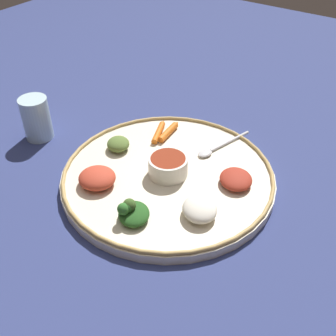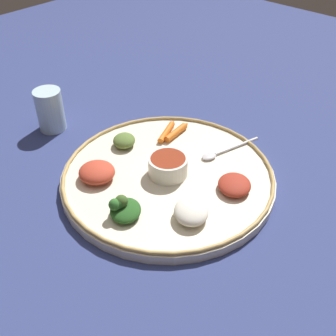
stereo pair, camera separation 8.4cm
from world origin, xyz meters
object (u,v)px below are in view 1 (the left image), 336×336
at_px(greens_pile, 132,212).
at_px(carrot_outer, 159,131).
at_px(drinking_glass, 37,121).
at_px(spoon, 216,148).
at_px(center_bowl, 168,165).
at_px(carrot_near_spoon, 169,131).

bearing_deg(greens_pile, carrot_outer, -154.14).
xyz_separation_m(carrot_outer, drinking_glass, (0.15, -0.24, 0.02)).
relative_size(greens_pile, drinking_glass, 0.85).
relative_size(spoon, drinking_glass, 1.48).
bearing_deg(center_bowl, carrot_near_spoon, -146.21).
bearing_deg(spoon, drinking_glass, -65.95).
height_order(center_bowl, drinking_glass, drinking_glass).
xyz_separation_m(carrot_near_spoon, drinking_glass, (0.16, -0.26, 0.02)).
distance_m(greens_pile, drinking_glass, 0.38).
height_order(spoon, drinking_glass, drinking_glass).
distance_m(spoon, carrot_near_spoon, 0.12).
bearing_deg(drinking_glass, greens_pile, 74.42).
height_order(center_bowl, spoon, center_bowl).
distance_m(spoon, drinking_glass, 0.42).
relative_size(center_bowl, greens_pile, 0.94).
relative_size(carrot_near_spoon, drinking_glass, 0.87).
height_order(greens_pile, carrot_outer, greens_pile).
relative_size(spoon, carrot_near_spoon, 1.70).
relative_size(greens_pile, carrot_outer, 0.95).
distance_m(carrot_near_spoon, drinking_glass, 0.31).
xyz_separation_m(spoon, drinking_glass, (0.17, -0.38, 0.02)).
bearing_deg(center_bowl, drinking_glass, -83.37).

